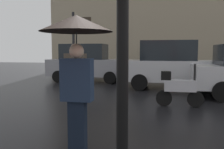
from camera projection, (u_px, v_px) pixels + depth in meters
pedestrian_with_umbrella at (76, 43)px, 3.68m from camera, size 1.11×1.11×2.13m
pedestrian_with_bag at (76, 75)px, 5.88m from camera, size 0.54×0.24×1.77m
parked_scooter at (178, 88)px, 6.92m from camera, size 1.34×0.32×1.23m
parked_car_left at (171, 65)px, 10.31m from camera, size 4.07×1.84×2.04m
parked_car_distant at (87, 63)px, 12.87m from camera, size 4.16×1.82×1.97m
street_signpost at (74, 48)px, 7.41m from camera, size 1.08×0.08×2.77m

